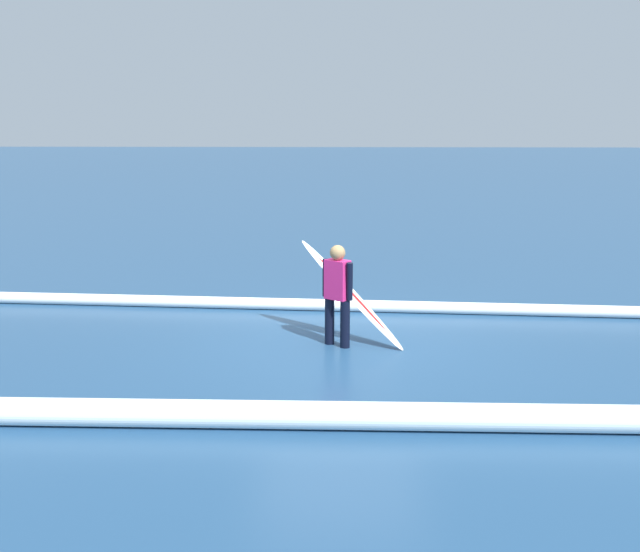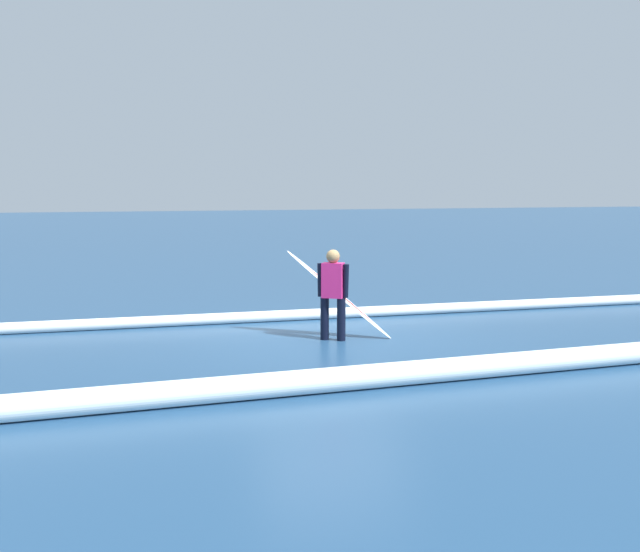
# 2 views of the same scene
# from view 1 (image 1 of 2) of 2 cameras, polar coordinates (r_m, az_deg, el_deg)

# --- Properties ---
(ground_plane) EXTENTS (144.21, 144.21, 0.00)m
(ground_plane) POSITION_cam_1_polar(r_m,az_deg,el_deg) (11.20, 1.52, -4.94)
(ground_plane) COLOR navy
(surfer) EXTENTS (0.43, 0.38, 1.48)m
(surfer) POSITION_cam_1_polar(r_m,az_deg,el_deg) (10.78, 1.32, -1.06)
(surfer) COLOR black
(surfer) RESTS_ON ground_plane
(surfboard) EXTENTS (1.64, 1.20, 1.44)m
(surfboard) POSITION_cam_1_polar(r_m,az_deg,el_deg) (11.07, 2.36, -1.35)
(surfboard) COLOR white
(surfboard) RESTS_ON ground_plane
(wave_crest_foreground) EXTENTS (24.40, 1.72, 0.20)m
(wave_crest_foreground) POSITION_cam_1_polar(r_m,az_deg,el_deg) (13.22, -8.36, -1.97)
(wave_crest_foreground) COLOR white
(wave_crest_foreground) RESTS_ON ground_plane
(wave_crest_midground) EXTENTS (19.00, 0.31, 0.30)m
(wave_crest_midground) POSITION_cam_1_polar(r_m,az_deg,el_deg) (8.14, -0.70, -10.44)
(wave_crest_midground) COLOR white
(wave_crest_midground) RESTS_ON ground_plane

